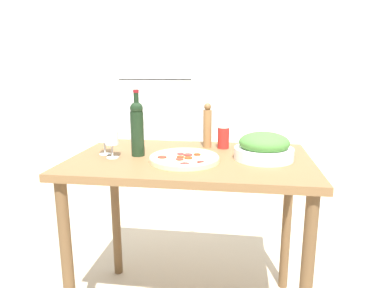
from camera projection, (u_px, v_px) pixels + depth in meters
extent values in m
cube|color=silver|center=(220.00, 74.00, 3.95)|extent=(6.40, 0.06, 2.60)
cube|color=white|center=(164.00, 114.00, 3.73)|extent=(0.73, 0.72, 1.75)
cube|color=black|center=(155.00, 79.00, 3.30)|extent=(0.72, 0.01, 0.01)
cylinder|color=#B2B2B7|center=(130.00, 127.00, 3.42)|extent=(0.02, 0.02, 0.79)
cube|color=brown|center=(191.00, 160.00, 1.77)|extent=(1.22, 0.77, 0.04)
cylinder|color=brown|center=(68.00, 267.00, 1.63)|extent=(0.06, 0.06, 0.89)
cylinder|color=brown|center=(306.00, 288.00, 1.48)|extent=(0.06, 0.06, 0.89)
cylinder|color=brown|center=(116.00, 212.00, 2.25)|extent=(0.06, 0.06, 0.89)
cylinder|color=brown|center=(287.00, 222.00, 2.10)|extent=(0.06, 0.06, 0.89)
cylinder|color=black|center=(137.00, 134.00, 1.77)|extent=(0.07, 0.07, 0.23)
sphere|color=black|center=(137.00, 108.00, 1.74)|extent=(0.07, 0.07, 0.07)
cylinder|color=black|center=(136.00, 101.00, 1.73)|extent=(0.03, 0.03, 0.08)
cylinder|color=maroon|center=(136.00, 91.00, 1.72)|extent=(0.03, 0.03, 0.02)
cylinder|color=silver|center=(113.00, 157.00, 1.75)|extent=(0.06, 0.06, 0.00)
cylinder|color=silver|center=(112.00, 151.00, 1.74)|extent=(0.01, 0.01, 0.07)
cylinder|color=white|center=(112.00, 138.00, 1.72)|extent=(0.07, 0.07, 0.07)
cylinder|color=maroon|center=(112.00, 142.00, 1.73)|extent=(0.06, 0.06, 0.03)
cylinder|color=silver|center=(105.00, 154.00, 1.81)|extent=(0.06, 0.06, 0.00)
cylinder|color=silver|center=(105.00, 148.00, 1.81)|extent=(0.01, 0.01, 0.07)
cylinder|color=white|center=(104.00, 135.00, 1.79)|extent=(0.07, 0.07, 0.07)
cylinder|color=maroon|center=(104.00, 141.00, 1.80)|extent=(0.06, 0.06, 0.01)
cylinder|color=olive|center=(207.00, 129.00, 1.95)|extent=(0.05, 0.05, 0.22)
sphere|color=brown|center=(208.00, 107.00, 1.93)|extent=(0.04, 0.04, 0.04)
cylinder|color=white|center=(264.00, 153.00, 1.72)|extent=(0.30, 0.30, 0.06)
ellipsoid|color=#478438|center=(264.00, 143.00, 1.70)|extent=(0.25, 0.25, 0.10)
cylinder|color=beige|center=(184.00, 160.00, 1.68)|extent=(0.34, 0.34, 0.02)
torus|color=beige|center=(184.00, 158.00, 1.68)|extent=(0.34, 0.34, 0.02)
cylinder|color=red|center=(180.00, 157.00, 1.69)|extent=(0.04, 0.04, 0.01)
cylinder|color=red|center=(162.00, 157.00, 1.68)|extent=(0.04, 0.04, 0.01)
cylinder|color=red|center=(184.00, 164.00, 1.56)|extent=(0.04, 0.04, 0.01)
cylinder|color=red|center=(197.00, 154.00, 1.73)|extent=(0.04, 0.04, 0.01)
cylinder|color=red|center=(188.00, 155.00, 1.73)|extent=(0.05, 0.05, 0.01)
cylinder|color=red|center=(180.00, 159.00, 1.65)|extent=(0.04, 0.04, 0.01)
cylinder|color=red|center=(189.00, 158.00, 1.67)|extent=(0.04, 0.04, 0.01)
cylinder|color=red|center=(201.00, 162.00, 1.60)|extent=(0.03, 0.03, 0.01)
cylinder|color=red|center=(180.00, 154.00, 1.75)|extent=(0.03, 0.03, 0.01)
cylinder|color=#B2231E|center=(223.00, 138.00, 1.94)|extent=(0.06, 0.06, 0.12)
cylinder|color=white|center=(224.00, 126.00, 1.93)|extent=(0.07, 0.07, 0.01)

